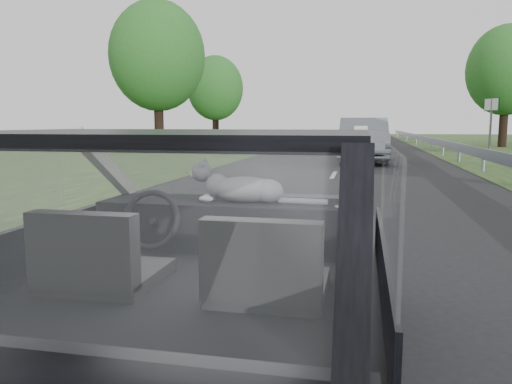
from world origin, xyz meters
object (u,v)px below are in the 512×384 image
at_px(subject_car, 199,273).
at_px(cat, 245,188).
at_px(highway_sign, 491,125).
at_px(other_car, 363,140).

bearing_deg(subject_car, cat, 80.28).
bearing_deg(highway_sign, other_car, -153.65).
distance_m(subject_car, highway_sign, 26.08).
bearing_deg(highway_sign, cat, -129.96).
height_order(cat, other_car, other_car).
bearing_deg(other_car, highway_sign, 49.72).
relative_size(other_car, highway_sign, 1.87).
height_order(other_car, highway_sign, highway_sign).
xyz_separation_m(cat, highway_sign, (7.00, 24.50, 0.29)).
relative_size(subject_car, highway_sign, 1.45).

